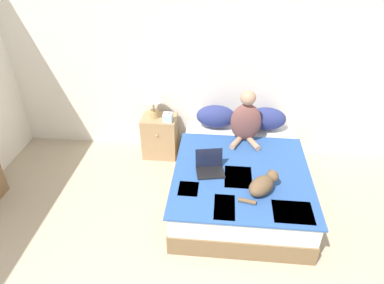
{
  "coord_description": "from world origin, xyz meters",
  "views": [
    {
      "loc": [
        0.39,
        -0.48,
        2.77
      ],
      "look_at": [
        0.1,
        2.5,
        0.83
      ],
      "focal_mm": 32.0,
      "sensor_mm": 36.0,
      "label": 1
    }
  ],
  "objects_px": {
    "pillow_far": "(266,119)",
    "cat_tabby": "(263,184)",
    "bed": "(240,180)",
    "nightstand": "(160,136)",
    "pillow_near": "(216,116)",
    "person_sitting": "(246,120)",
    "laptop_open": "(210,167)",
    "table_lamp": "(153,96)",
    "tissue_box": "(168,117)"
  },
  "relations": [
    {
      "from": "pillow_near",
      "to": "table_lamp",
      "type": "relative_size",
      "value": 1.2
    },
    {
      "from": "pillow_near",
      "to": "tissue_box",
      "type": "xyz_separation_m",
      "value": [
        -0.62,
        -0.11,
        0.01
      ]
    },
    {
      "from": "cat_tabby",
      "to": "laptop_open",
      "type": "bearing_deg",
      "value": 103.55
    },
    {
      "from": "cat_tabby",
      "to": "laptop_open",
      "type": "height_order",
      "value": "laptop_open"
    },
    {
      "from": "pillow_near",
      "to": "person_sitting",
      "type": "xyz_separation_m",
      "value": [
        0.37,
        -0.3,
        0.13
      ]
    },
    {
      "from": "bed",
      "to": "table_lamp",
      "type": "bearing_deg",
      "value": 145.79
    },
    {
      "from": "pillow_far",
      "to": "laptop_open",
      "type": "xyz_separation_m",
      "value": [
        -0.67,
        -0.97,
        -0.1
      ]
    },
    {
      "from": "person_sitting",
      "to": "table_lamp",
      "type": "relative_size",
      "value": 1.56
    },
    {
      "from": "person_sitting",
      "to": "tissue_box",
      "type": "bearing_deg",
      "value": 169.04
    },
    {
      "from": "laptop_open",
      "to": "tissue_box",
      "type": "relative_size",
      "value": 2.42
    },
    {
      "from": "cat_tabby",
      "to": "table_lamp",
      "type": "distance_m",
      "value": 1.85
    },
    {
      "from": "person_sitting",
      "to": "nightstand",
      "type": "xyz_separation_m",
      "value": [
        -1.12,
        0.28,
        -0.46
      ]
    },
    {
      "from": "pillow_near",
      "to": "laptop_open",
      "type": "xyz_separation_m",
      "value": [
        -0.03,
        -0.97,
        -0.1
      ]
    },
    {
      "from": "pillow_near",
      "to": "person_sitting",
      "type": "relative_size",
      "value": 0.77
    },
    {
      "from": "bed",
      "to": "nightstand",
      "type": "relative_size",
      "value": 3.27
    },
    {
      "from": "nightstand",
      "to": "table_lamp",
      "type": "xyz_separation_m",
      "value": [
        -0.06,
        0.0,
        0.6
      ]
    },
    {
      "from": "nightstand",
      "to": "bed",
      "type": "bearing_deg",
      "value": -35.68
    },
    {
      "from": "table_lamp",
      "to": "tissue_box",
      "type": "xyz_separation_m",
      "value": [
        0.19,
        -0.09,
        -0.26
      ]
    },
    {
      "from": "bed",
      "to": "pillow_far",
      "type": "bearing_deg",
      "value": 67.87
    },
    {
      "from": "cat_tabby",
      "to": "nightstand",
      "type": "distance_m",
      "value": 1.8
    },
    {
      "from": "bed",
      "to": "pillow_far",
      "type": "height_order",
      "value": "pillow_far"
    },
    {
      "from": "laptop_open",
      "to": "nightstand",
      "type": "height_order",
      "value": "laptop_open"
    },
    {
      "from": "bed",
      "to": "tissue_box",
      "type": "distance_m",
      "value": 1.23
    },
    {
      "from": "bed",
      "to": "nightstand",
      "type": "bearing_deg",
      "value": 144.32
    },
    {
      "from": "person_sitting",
      "to": "pillow_far",
      "type": "bearing_deg",
      "value": 46.95
    },
    {
      "from": "bed",
      "to": "cat_tabby",
      "type": "relative_size",
      "value": 4.7
    },
    {
      "from": "cat_tabby",
      "to": "nightstand",
      "type": "xyz_separation_m",
      "value": [
        -1.27,
        1.25,
        -0.28
      ]
    },
    {
      "from": "tissue_box",
      "to": "nightstand",
      "type": "bearing_deg",
      "value": 147.38
    },
    {
      "from": "bed",
      "to": "cat_tabby",
      "type": "height_order",
      "value": "cat_tabby"
    },
    {
      "from": "pillow_near",
      "to": "nightstand",
      "type": "bearing_deg",
      "value": -178.51
    },
    {
      "from": "pillow_far",
      "to": "cat_tabby",
      "type": "height_order",
      "value": "pillow_far"
    },
    {
      "from": "bed",
      "to": "pillow_far",
      "type": "relative_size",
      "value": 3.73
    },
    {
      "from": "pillow_near",
      "to": "tissue_box",
      "type": "bearing_deg",
      "value": -170.36
    },
    {
      "from": "nightstand",
      "to": "person_sitting",
      "type": "bearing_deg",
      "value": -13.87
    },
    {
      "from": "pillow_far",
      "to": "tissue_box",
      "type": "bearing_deg",
      "value": -175.24
    },
    {
      "from": "pillow_near",
      "to": "tissue_box",
      "type": "relative_size",
      "value": 3.65
    },
    {
      "from": "pillow_far",
      "to": "laptop_open",
      "type": "bearing_deg",
      "value": -124.6
    },
    {
      "from": "bed",
      "to": "table_lamp",
      "type": "relative_size",
      "value": 4.47
    },
    {
      "from": "pillow_far",
      "to": "cat_tabby",
      "type": "bearing_deg",
      "value": -95.84
    },
    {
      "from": "bed",
      "to": "table_lamp",
      "type": "xyz_separation_m",
      "value": [
        -1.14,
        0.77,
        0.66
      ]
    },
    {
      "from": "cat_tabby",
      "to": "nightstand",
      "type": "relative_size",
      "value": 0.7
    },
    {
      "from": "cat_tabby",
      "to": "tissue_box",
      "type": "bearing_deg",
      "value": 86.54
    },
    {
      "from": "pillow_near",
      "to": "pillow_far",
      "type": "xyz_separation_m",
      "value": [
        0.64,
        0.0,
        0.0
      ]
    },
    {
      "from": "pillow_far",
      "to": "person_sitting",
      "type": "relative_size",
      "value": 0.77
    },
    {
      "from": "laptop_open",
      "to": "pillow_near",
      "type": "bearing_deg",
      "value": 77.52
    },
    {
      "from": "bed",
      "to": "person_sitting",
      "type": "height_order",
      "value": "person_sitting"
    },
    {
      "from": "pillow_far",
      "to": "cat_tabby",
      "type": "relative_size",
      "value": 1.26
    },
    {
      "from": "bed",
      "to": "laptop_open",
      "type": "distance_m",
      "value": 0.49
    },
    {
      "from": "pillow_near",
      "to": "cat_tabby",
      "type": "xyz_separation_m",
      "value": [
        0.51,
        -1.27,
        -0.05
      ]
    },
    {
      "from": "pillow_far",
      "to": "tissue_box",
      "type": "distance_m",
      "value": 1.27
    }
  ]
}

